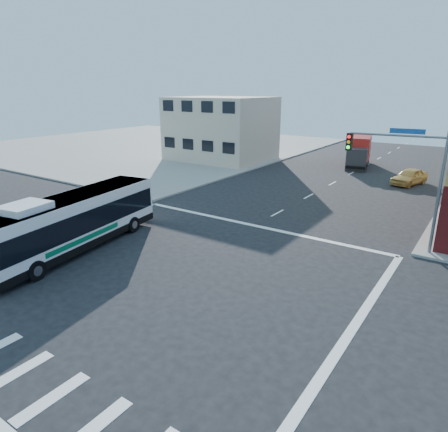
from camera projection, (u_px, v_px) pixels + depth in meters
The scene contains 7 objects.
ground at pixel (159, 277), 20.17m from camera, with size 120.00×120.00×0.00m, color black.
sidewalk_nw at pixel (150, 145), 66.45m from camera, with size 50.00×50.00×0.15m, color gray.
building_west at pixel (221, 129), 51.64m from camera, with size 12.06×10.06×8.00m.
signal_mast_ne at pixel (408, 166), 22.11m from camera, with size 7.91×1.13×8.07m.
transit_bus at pixel (73, 221), 23.04m from camera, with size 4.46×12.29×3.56m.
box_truck at pixel (359, 152), 48.02m from camera, with size 3.83×8.07×3.50m.
parked_car at pixel (410, 177), 39.15m from camera, with size 1.86×4.62×1.57m, color #D9AD55.
Camera 1 is at (13.01, -13.22, 9.11)m, focal length 32.00 mm.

